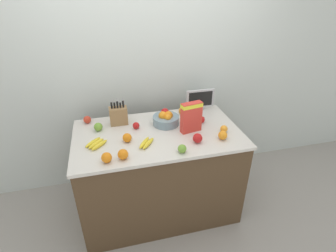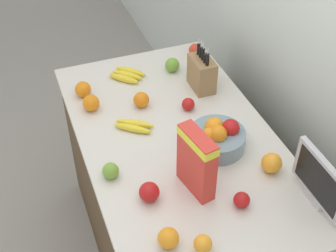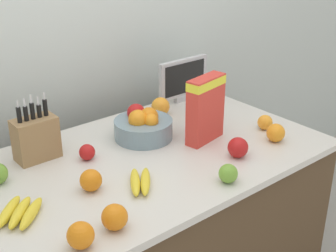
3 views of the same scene
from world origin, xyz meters
name	(u,v)px [view 1 (image 1 of 3)]	position (x,y,z in m)	size (l,w,h in m)	color
ground_plane	(159,205)	(0.00, 0.00, 0.00)	(14.00, 14.00, 0.00)	gray
wall_back	(144,72)	(0.00, 0.65, 1.30)	(9.00, 0.06, 2.60)	silver
counter	(159,172)	(0.00, 0.00, 0.47)	(1.53, 0.88, 0.93)	#4C3823
knife_block	(118,115)	(-0.33, 0.26, 1.02)	(0.17, 0.10, 0.27)	#937047
small_monitor	(200,99)	(0.54, 0.37, 1.05)	(0.31, 0.03, 0.23)	#B7B7BC
cereal_box	(191,116)	(0.30, -0.04, 1.09)	(0.20, 0.10, 0.29)	red
fruit_bowl	(166,119)	(0.11, 0.14, 0.99)	(0.26, 0.26, 0.14)	gray
banana_bunch_left	(96,144)	(-0.55, -0.08, 0.95)	(0.20, 0.21, 0.04)	yellow
banana_bunch_right	(146,143)	(-0.14, -0.17, 0.95)	(0.17, 0.19, 0.04)	yellow
apple_rightmost	(98,127)	(-0.53, 0.17, 0.97)	(0.08, 0.08, 0.08)	#6B9E33
apple_near_bananas	(182,149)	(0.13, -0.35, 0.97)	(0.07, 0.07, 0.07)	#6B9E33
apple_front	(136,126)	(-0.18, 0.12, 0.96)	(0.06, 0.06, 0.06)	red
apple_rear	(87,120)	(-0.63, 0.35, 0.97)	(0.07, 0.07, 0.07)	red
apple_by_knife_block	(202,119)	(0.46, 0.09, 0.96)	(0.07, 0.07, 0.07)	red
apple_leftmost	(198,138)	(0.30, -0.24, 0.97)	(0.08, 0.08, 0.08)	red
orange_front_center	(223,135)	(0.53, -0.25, 0.97)	(0.08, 0.08, 0.08)	orange
orange_front_right	(183,111)	(0.33, 0.30, 0.97)	(0.09, 0.09, 0.09)	orange
orange_by_cereal	(127,138)	(-0.29, -0.08, 0.97)	(0.08, 0.08, 0.08)	orange
orange_near_bowl	(123,154)	(-0.35, -0.33, 0.97)	(0.08, 0.08, 0.08)	orange
orange_back_center	(224,129)	(0.59, -0.14, 0.96)	(0.07, 0.07, 0.07)	orange
orange_mid_right	(107,158)	(-0.47, -0.34, 0.97)	(0.08, 0.08, 0.08)	orange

